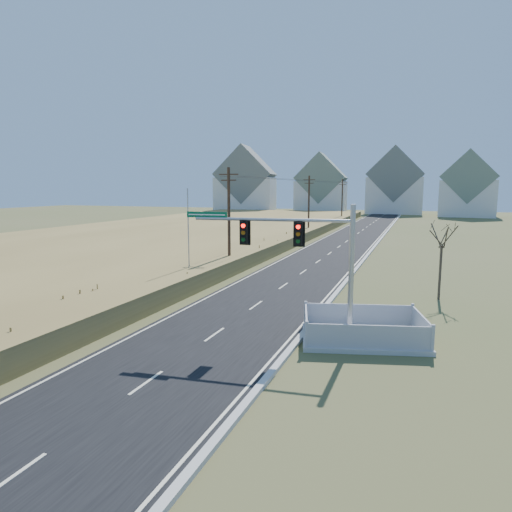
{
  "coord_description": "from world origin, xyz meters",
  "views": [
    {
      "loc": [
        9.37,
        -21.77,
        7.29
      ],
      "look_at": [
        0.58,
        2.45,
        3.4
      ],
      "focal_mm": 32.0,
      "sensor_mm": 36.0,
      "label": 1
    }
  ],
  "objects_px": {
    "traffic_signal_mast": "(311,258)",
    "fence_enclosure": "(363,335)",
    "bare_tree": "(442,234)",
    "open_sign": "(322,317)",
    "flagpole": "(189,246)"
  },
  "relations": [
    {
      "from": "traffic_signal_mast",
      "to": "fence_enclosure",
      "type": "distance_m",
      "value": 4.63
    },
    {
      "from": "traffic_signal_mast",
      "to": "flagpole",
      "type": "distance_m",
      "value": 15.32
    },
    {
      "from": "traffic_signal_mast",
      "to": "fence_enclosure",
      "type": "relative_size",
      "value": 1.25
    },
    {
      "from": "open_sign",
      "to": "bare_tree",
      "type": "relative_size",
      "value": 0.11
    },
    {
      "from": "flagpole",
      "to": "traffic_signal_mast",
      "type": "bearing_deg",
      "value": -40.13
    },
    {
      "from": "traffic_signal_mast",
      "to": "bare_tree",
      "type": "xyz_separation_m",
      "value": [
        6.02,
        11.08,
        0.26
      ]
    },
    {
      "from": "traffic_signal_mast",
      "to": "fence_enclosure",
      "type": "xyz_separation_m",
      "value": [
        2.33,
        1.2,
        -3.81
      ]
    },
    {
      "from": "flagpole",
      "to": "fence_enclosure",
      "type": "bearing_deg",
      "value": -31.69
    },
    {
      "from": "traffic_signal_mast",
      "to": "bare_tree",
      "type": "relative_size",
      "value": 1.52
    },
    {
      "from": "traffic_signal_mast",
      "to": "flagpole",
      "type": "bearing_deg",
      "value": 134.48
    },
    {
      "from": "traffic_signal_mast",
      "to": "open_sign",
      "type": "xyz_separation_m",
      "value": [
        -0.14,
        3.38,
        -3.78
      ]
    },
    {
      "from": "open_sign",
      "to": "flagpole",
      "type": "distance_m",
      "value": 13.47
    },
    {
      "from": "fence_enclosure",
      "to": "bare_tree",
      "type": "bearing_deg",
      "value": 54.95
    },
    {
      "from": "bare_tree",
      "to": "open_sign",
      "type": "bearing_deg",
      "value": -128.65
    },
    {
      "from": "flagpole",
      "to": "open_sign",
      "type": "bearing_deg",
      "value": -29.26
    }
  ]
}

